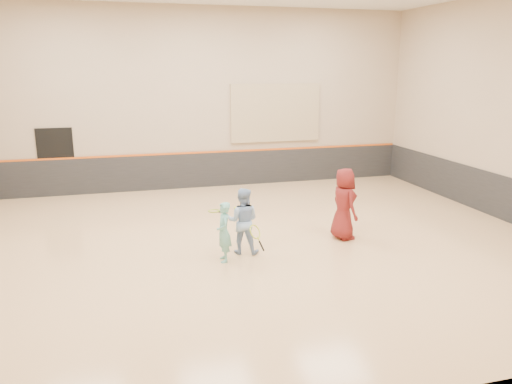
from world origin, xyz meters
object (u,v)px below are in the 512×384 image
object	(u,v)px
instructor	(243,221)
spare_racket	(214,210)
young_man	(344,204)
girl	(224,232)

from	to	relation	value
instructor	spare_racket	bearing A→B (deg)	-67.71
young_man	spare_racket	world-z (taller)	young_man
girl	spare_racket	world-z (taller)	girl
girl	young_man	world-z (taller)	young_man
instructor	spare_racket	world-z (taller)	instructor
young_man	spare_racket	xyz separation A→B (m)	(-2.62, 3.10, -0.83)
spare_racket	young_man	bearing A→B (deg)	-49.84
girl	spare_racket	distance (m)	3.87
girl	instructor	size ratio (longest dim) A/B	0.88
instructor	young_man	bearing A→B (deg)	-151.48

